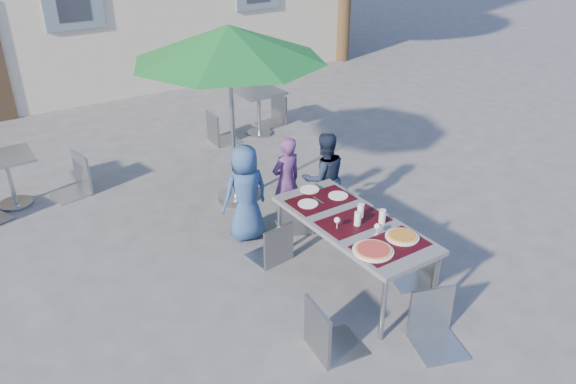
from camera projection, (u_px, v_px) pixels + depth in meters
ground at (303, 300)px, 5.80m from camera, size 90.00×90.00×0.00m
dining_table at (353, 226)px, 5.76m from camera, size 0.80×1.85×0.76m
pizza_near_left at (373, 250)px, 5.23m from camera, size 0.39×0.39×0.03m
pizza_near_right at (402, 236)px, 5.45m from camera, size 0.33×0.33×0.03m
glassware at (365, 217)px, 5.66m from camera, size 0.52×0.43×0.15m
place_settings at (319, 196)px, 6.20m from camera, size 0.65×0.52×0.01m
child_0 at (246, 193)px, 6.61m from camera, size 0.59×0.39×1.20m
child_1 at (286, 181)px, 6.95m from camera, size 0.44×0.30×1.15m
child_2 at (324, 178)px, 6.99m from camera, size 0.64×0.47×1.19m
chair_0 at (273, 220)px, 6.18m from camera, size 0.45×0.45×0.92m
chair_1 at (296, 192)px, 6.73m from camera, size 0.54×0.55×0.95m
chair_2 at (330, 187)px, 6.86m from camera, size 0.50×0.50×0.95m
chair_3 at (329, 299)px, 4.87m from camera, size 0.51×0.50×1.01m
chair_4 at (423, 242)px, 5.86m from camera, size 0.49×0.49×0.85m
chair_5 at (440, 290)px, 5.00m from camera, size 0.56×0.56×0.99m
patio_umbrella at (229, 45)px, 6.75m from camera, size 2.42×2.42×2.36m
cafe_table_0 at (8, 173)px, 7.39m from camera, size 0.67×0.67×0.72m
bg_chair_r_0 at (70, 152)px, 7.64m from camera, size 0.55×0.54×1.06m
cafe_table_1 at (259, 104)px, 9.66m from camera, size 0.74×0.74×0.79m
bg_chair_l_1 at (218, 109)px, 9.30m from camera, size 0.48×0.47×1.02m
bg_chair_r_1 at (274, 92)px, 10.13m from camera, size 0.49×0.48×1.01m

